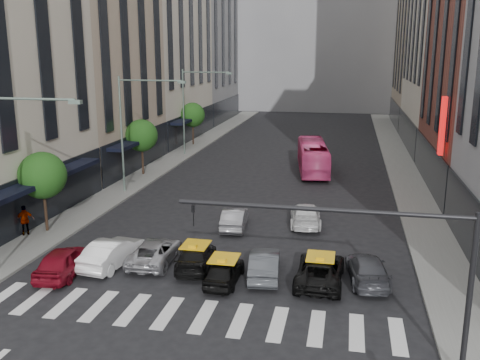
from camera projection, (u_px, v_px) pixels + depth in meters
The scene contains 27 objects.
ground at pixel (179, 333), 21.47m from camera, with size 160.00×160.00×0.00m, color black.
sidewalk_left at pixel (161, 166), 52.25m from camera, with size 3.00×96.00×0.15m, color slate.
sidewalk_right at pixel (406, 176), 47.77m from camera, with size 3.00×96.00×0.15m, color slate.
building_left_b at pixel (92, 40), 48.60m from camera, with size 8.00×16.00×24.00m, color tan.
building_left_d at pixel (201, 24), 83.12m from camera, with size 8.00×18.00×30.00m, color gray.
building_right_d at pixel (429, 29), 76.73m from camera, with size 8.00×18.00×28.00m, color tan.
building_far at pixel (319, 12), 98.14m from camera, with size 30.00×10.00×36.00m, color gray.
tree_near at pixel (43, 175), 32.42m from camera, with size 2.88×2.88×4.95m.
tree_mid at pixel (142, 136), 47.66m from camera, with size 2.88×2.88×4.95m.
tree_far at pixel (193, 115), 62.89m from camera, with size 2.88×2.88×4.95m.
streetlamp_near at pixel (3, 160), 25.84m from camera, with size 5.38×0.25×9.00m.
streetlamp_mid at pixel (132, 119), 41.07m from camera, with size 5.38×0.25×9.00m.
streetlamp_far at pixel (192, 101), 56.30m from camera, with size 5.38×0.25×9.00m.
traffic_signal at pixel (385, 251), 17.96m from camera, with size 10.10×0.20×6.00m.
liberty_sign at pixel (442, 126), 36.63m from camera, with size 0.30×0.70×4.00m.
car_red at pixel (64, 261), 26.85m from camera, with size 1.72×4.29×1.46m, color maroon.
car_white_front at pixel (112, 252), 28.03m from camera, with size 1.55×4.43×1.46m, color white.
car_silver at pixel (155, 251), 28.42m from camera, with size 2.09×4.53×1.26m, color #A7A7AC.
taxi_left at pixel (196, 257), 27.71m from camera, with size 1.76×4.33×1.26m, color black.
taxi_center at pixel (224, 271), 25.94m from camera, with size 1.47×3.66×1.25m, color black.
car_grey_mid at pixel (265, 264), 26.64m from camera, with size 1.44×4.13×1.36m, color #3F4247.
taxi_right at pixel (320, 270), 25.95m from camera, with size 2.20×4.78×1.33m, color black.
car_grey_curb at pixel (367, 269), 26.08m from camera, with size 1.81×4.46×1.30m, color #404147.
car_row2_left at pixel (235, 218), 33.92m from camera, with size 1.41×4.04×1.33m, color #9A9A9F.
car_row2_right at pixel (306, 214), 34.66m from camera, with size 1.93×4.74×1.38m, color white.
bus at pixel (313, 157), 49.61m from camera, with size 2.41×10.29×2.87m, color #E14283.
pedestrian_far at pixel (25, 220), 32.22m from camera, with size 1.08×0.45×1.84m, color gray.
Camera 1 is at (6.29, -18.52, 11.04)m, focal length 40.00 mm.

